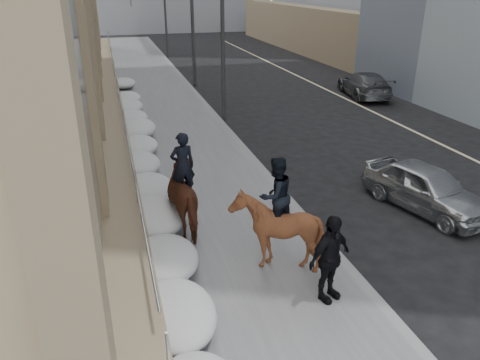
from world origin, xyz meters
The scene contains 13 objects.
ground centered at (0.00, 0.00, 0.00)m, with size 140.00×140.00×0.00m, color black.
sidewalk centered at (0.00, 10.00, 0.06)m, with size 5.00×80.00×0.12m, color #575759.
curb centered at (2.62, 10.00, 0.06)m, with size 0.24×80.00×0.12m, color slate.
lane_line centered at (10.50, 10.00, 0.01)m, with size 0.15×70.00×0.01m, color #BFB78C.
streetlight_mid centered at (2.74, 14.00, 4.58)m, with size 1.71×0.24×8.00m.
streetlight_far centered at (2.74, 34.00, 4.58)m, with size 1.71×0.24×8.00m.
traffic_signal centered at (2.07, 22.00, 4.00)m, with size 4.10×0.22×6.00m.
snow_bank centered at (-1.42, 8.11, 0.47)m, with size 1.70×18.10×0.76m.
mounted_horse_left centered at (-0.53, 3.74, 1.11)m, with size 1.31×2.28×2.58m.
mounted_horse_right centered at (1.02, 1.53, 1.17)m, with size 1.99×2.09×2.58m.
pedestrian centered at (1.64, 0.11, 1.06)m, with size 1.10×0.46×1.87m, color black.
car_silver centered at (6.21, 3.28, 0.67)m, with size 1.57×3.91×1.33m, color #A5A9AD.
car_grey centered at (11.73, 16.60, 0.69)m, with size 1.94×4.77×1.38m, color #4D4F53.
Camera 1 is at (-2.18, -6.98, 6.10)m, focal length 35.00 mm.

